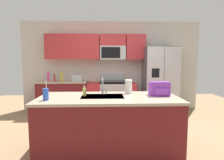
# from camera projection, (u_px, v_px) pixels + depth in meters

# --- Properties ---
(ground_plane) EXTENTS (9.00, 9.00, 0.00)m
(ground_plane) POSITION_uv_depth(u_px,v_px,m) (115.00, 137.00, 3.64)
(ground_plane) COLOR #997A56
(ground_plane) RESTS_ON ground
(kitchen_wall_unit) EXTENTS (5.20, 0.43, 2.60)m
(kitchen_wall_unit) POSITION_uv_depth(u_px,v_px,m) (107.00, 60.00, 5.55)
(kitchen_wall_unit) COLOR beige
(kitchen_wall_unit) RESTS_ON ground
(back_counter) EXTENTS (1.37, 0.63, 0.90)m
(back_counter) POSITION_uv_depth(u_px,v_px,m) (63.00, 97.00, 5.33)
(back_counter) COLOR maroon
(back_counter) RESTS_ON ground
(range_oven) EXTENTS (1.36, 0.61, 1.10)m
(range_oven) POSITION_uv_depth(u_px,v_px,m) (112.00, 97.00, 5.39)
(range_oven) COLOR #B7BABF
(range_oven) RESTS_ON ground
(refrigerator) EXTENTS (0.90, 0.76, 1.85)m
(refrigerator) POSITION_uv_depth(u_px,v_px,m) (160.00, 80.00, 5.32)
(refrigerator) COLOR #4C4F54
(refrigerator) RESTS_ON ground
(island_counter) EXTENTS (2.23, 1.00, 0.90)m
(island_counter) POSITION_uv_depth(u_px,v_px,m) (109.00, 124.00, 3.08)
(island_counter) COLOR maroon
(island_counter) RESTS_ON ground
(toaster) EXTENTS (0.28, 0.16, 0.18)m
(toaster) POSITION_uv_depth(u_px,v_px,m) (77.00, 78.00, 5.24)
(toaster) COLOR #B7BABF
(toaster) RESTS_ON back_counter
(pepper_mill) EXTENTS (0.05, 0.05, 0.21)m
(pepper_mill) POSITION_uv_depth(u_px,v_px,m) (54.00, 77.00, 5.26)
(pepper_mill) COLOR #B2332D
(pepper_mill) RESTS_ON back_counter
(bottle_pink) EXTENTS (0.07, 0.07, 0.26)m
(bottle_pink) POSITION_uv_depth(u_px,v_px,m) (48.00, 76.00, 5.25)
(bottle_pink) COLOR #EA4C93
(bottle_pink) RESTS_ON back_counter
(bottle_yellow) EXTENTS (0.06, 0.06, 0.24)m
(bottle_yellow) POSITION_uv_depth(u_px,v_px,m) (62.00, 77.00, 5.27)
(bottle_yellow) COLOR yellow
(bottle_yellow) RESTS_ON back_counter
(sink_faucet) EXTENTS (0.09, 0.21, 0.28)m
(sink_faucet) POSITION_uv_depth(u_px,v_px,m) (103.00, 85.00, 3.20)
(sink_faucet) COLOR #B7BABF
(sink_faucet) RESTS_ON island_counter
(drink_cup_blue) EXTENTS (0.08, 0.08, 0.29)m
(drink_cup_blue) POSITION_uv_depth(u_px,v_px,m) (46.00, 94.00, 2.76)
(drink_cup_blue) COLOR blue
(drink_cup_blue) RESTS_ON island_counter
(soap_dispenser) EXTENTS (0.06, 0.06, 0.17)m
(soap_dispenser) POSITION_uv_depth(u_px,v_px,m) (84.00, 92.00, 3.09)
(soap_dispenser) COLOR #D8CC66
(soap_dispenser) RESTS_ON island_counter
(paper_towel_roll) EXTENTS (0.12, 0.12, 0.24)m
(paper_towel_roll) POSITION_uv_depth(u_px,v_px,m) (129.00, 87.00, 3.32)
(paper_towel_roll) COLOR white
(paper_towel_roll) RESTS_ON island_counter
(backpack) EXTENTS (0.32, 0.22, 0.23)m
(backpack) POSITION_uv_depth(u_px,v_px,m) (159.00, 89.00, 3.12)
(backpack) COLOR purple
(backpack) RESTS_ON island_counter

